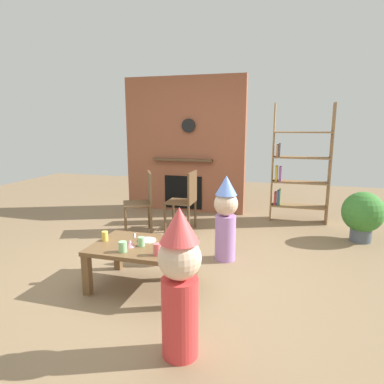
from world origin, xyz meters
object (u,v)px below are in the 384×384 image
birthday_cake_slice (130,243)px  dining_chair_middle (186,198)px  bookshelf (296,169)px  paper_cup_near_left (141,242)px  paper_cup_far_right (157,249)px  paper_cup_near_right (105,236)px  child_with_cone_hat (180,280)px  coffee_table (143,251)px  paper_cup_center (123,247)px  child_in_pink (226,216)px  paper_cup_far_left (175,244)px  paper_plate_front (147,240)px  dining_chair_left (144,198)px  paper_plate_rear (172,239)px  potted_plant_tall (363,214)px

birthday_cake_slice → dining_chair_middle: dining_chair_middle is taller
bookshelf → paper_cup_near_left: 3.23m
paper_cup_near_left → birthday_cake_slice: (-0.10, -0.04, -0.01)m
paper_cup_far_right → paper_cup_near_right: bearing=162.0°
paper_cup_far_right → child_with_cone_hat: bearing=-57.1°
bookshelf → coffee_table: size_ratio=1.98×
paper_cup_center → child_in_pink: bearing=56.0°
paper_cup_far_right → child_in_pink: (0.42, 1.09, 0.05)m
bookshelf → paper_cup_center: bearing=-116.8°
bookshelf → paper_cup_far_left: bookshelf is taller
paper_cup_near_right → child_in_pink: (1.06, 0.88, 0.05)m
dining_chair_middle → paper_cup_near_right: bearing=80.8°
paper_plate_front → child_with_cone_hat: size_ratio=0.17×
dining_chair_left → dining_chair_middle: same height
birthday_cake_slice → child_in_pink: 1.22m
paper_cup_far_left → paper_cup_far_right: paper_cup_far_left is taller
birthday_cake_slice → child_with_cone_hat: (0.76, -0.79, 0.10)m
paper_plate_rear → potted_plant_tall: potted_plant_tall is taller
dining_chair_middle → paper_plate_front: bearing=93.9°
child_with_cone_hat → paper_plate_rear: bearing=-15.7°
paper_cup_near_right → potted_plant_tall: (2.73, 2.02, -0.09)m
dining_chair_middle → coffee_table: bearing=93.7°
paper_cup_near_left → paper_plate_front: paper_cup_near_left is taller
bookshelf → birthday_cake_slice: bearing=-117.9°
dining_chair_left → potted_plant_tall: size_ratio=1.31×
child_with_cone_hat → dining_chair_middle: (-0.77, 2.68, -0.05)m
bookshelf → paper_plate_rear: (-1.21, -2.61, -0.43)m
paper_cup_far_left → child_in_pink: bearing=71.7°
paper_plate_rear → potted_plant_tall: bearing=40.8°
birthday_cake_slice → child_with_cone_hat: 1.10m
paper_cup_near_left → dining_chair_middle: bearing=93.5°
paper_cup_near_left → potted_plant_tall: (2.32, 2.06, -0.09)m
paper_cup_far_left → paper_plate_front: (-0.34, 0.16, -0.05)m
child_in_pink → paper_plate_rear: bearing=3.9°
paper_cup_far_right → potted_plant_tall: potted_plant_tall is taller
paper_cup_near_left → potted_plant_tall: size_ratio=0.13×
paper_cup_near_right → paper_cup_near_left: bearing=-5.5°
paper_cup_near_right → paper_cup_far_left: 0.76m
paper_plate_front → dining_chair_left: dining_chair_left is taller
paper_cup_near_left → paper_cup_far_right: size_ratio=0.82×
paper_cup_near_right → child_with_cone_hat: child_with_cone_hat is taller
bookshelf → potted_plant_tall: size_ratio=2.76×
bookshelf → paper_cup_far_left: (-1.10, -2.87, -0.38)m
coffee_table → paper_cup_far_left: (0.34, -0.04, 0.12)m
bookshelf → paper_cup_near_right: bookshelf is taller
paper_cup_near_left → paper_cup_near_right: bearing=174.5°
child_in_pink → child_with_cone_hat: bearing=36.7°
paper_plate_rear → child_with_cone_hat: (0.43, -1.08, 0.12)m
paper_cup_near_left → paper_plate_rear: paper_cup_near_left is taller
paper_cup_far_left → paper_cup_far_right: 0.19m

